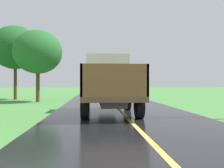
{
  "coord_description": "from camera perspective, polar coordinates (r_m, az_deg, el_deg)",
  "views": [
    {
      "loc": [
        -1.31,
        -3.13,
        1.41
      ],
      "look_at": [
        -0.38,
        9.58,
        1.4
      ],
      "focal_mm": 40.68,
      "sensor_mm": 36.0,
      "label": 1
    }
  ],
  "objects": [
    {
      "name": "roadside_tree_near_left",
      "position": [
        20.47,
        -16.34,
        6.89
      ],
      "size": [
        3.72,
        3.72,
        5.54
      ],
      "color": "#4C3823",
      "rests_on": "ground"
    },
    {
      "name": "banana_truck_near",
      "position": [
        12.03,
        -0.81,
        0.37
      ],
      "size": [
        2.38,
        5.82,
        2.8
      ],
      "color": "#2D2D30",
      "rests_on": "road_surface"
    },
    {
      "name": "roadside_tree_mid_right",
      "position": [
        24.39,
        -20.91,
        7.64
      ],
      "size": [
        4.27,
        4.27,
        6.57
      ],
      "color": "#4C3823",
      "rests_on": "ground"
    }
  ]
}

